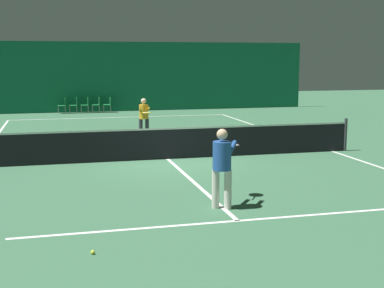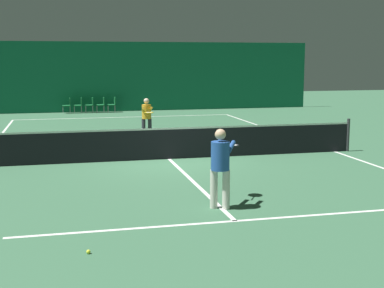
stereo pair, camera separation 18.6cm
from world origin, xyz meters
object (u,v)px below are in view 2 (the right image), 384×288
tennis_net (169,142)px  courtside_chair_3 (102,104)px  courtside_chair_2 (90,104)px  courtside_chair_0 (68,104)px  tennis_ball (88,252)px  courtside_chair_1 (79,104)px  courtside_chair_4 (113,104)px  player_far (147,115)px  player_near (221,162)px

tennis_net → courtside_chair_3: bearing=93.8°
courtside_chair_3 → courtside_chair_2: bearing=-90.0°
courtside_chair_0 → tennis_ball: courtside_chair_0 is taller
courtside_chair_1 → courtside_chair_4: (1.85, 0.00, 0.00)m
courtside_chair_2 → player_far: bearing=8.7°
courtside_chair_3 → tennis_ball: (-1.78, -22.13, -0.45)m
courtside_chair_4 → courtside_chair_0: bearing=-90.0°
player_far → tennis_net: bearing=3.6°
tennis_net → player_near: player_near is taller
tennis_net → courtside_chair_2: tennis_net is taller
courtside_chair_1 → tennis_ball: courtside_chair_1 is taller
player_far → courtside_chair_0: bearing=-161.2°
player_far → courtside_chair_1: 10.56m
player_far → courtside_chair_3: size_ratio=1.81×
courtside_chair_0 → courtside_chair_3: 1.85m
player_near → courtside_chair_2: 20.20m
player_near → player_far: (0.01, 9.82, -0.06)m
courtside_chair_2 → courtside_chair_3: same height
courtside_chair_4 → courtside_chair_1: bearing=-90.0°
tennis_net → courtside_chair_3: (-0.97, 14.66, -0.03)m
player_far → courtside_chair_2: bearing=-167.8°
courtside_chair_1 → courtside_chair_2: 0.62m
courtside_chair_3 → player_near: bearing=2.7°
player_near → courtside_chair_2: player_near is taller
courtside_chair_1 → player_far: bearing=12.0°
tennis_ball → courtside_chair_1: bearing=88.6°
courtside_chair_2 → tennis_ball: size_ratio=12.73×
courtside_chair_0 → courtside_chair_1: 0.62m
tennis_ball → courtside_chair_4: bearing=83.8°
player_far → courtside_chair_4: 10.33m
player_far → courtside_chair_1: (-2.20, 10.32, -0.40)m
player_far → courtside_chair_0: player_far is taller
courtside_chair_1 → tennis_net: bearing=8.5°
player_far → courtside_chair_2: 10.44m
courtside_chair_0 → courtside_chair_3: (1.85, 0.00, 0.00)m
tennis_net → player_near: bearing=-90.2°
player_near → tennis_ball: size_ratio=24.64×
player_far → courtside_chair_4: player_far is taller
tennis_net → tennis_ball: 7.98m
tennis_net → courtside_chair_1: (-2.20, 14.66, -0.03)m
courtside_chair_4 → courtside_chair_3: bearing=-90.0°
courtside_chair_4 → tennis_ball: bearing=-6.2°
player_near → courtside_chair_1: 20.26m
courtside_chair_2 → courtside_chair_4: (1.23, 0.00, 0.00)m
courtside_chair_2 → courtside_chair_4: bearing=90.0°
player_far → courtside_chair_2: player_far is taller
player_far → courtside_chair_2: size_ratio=1.81×
player_near → courtside_chair_4: player_near is taller
player_near → courtside_chair_0: player_near is taller
courtside_chair_0 → courtside_chair_4: 2.47m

